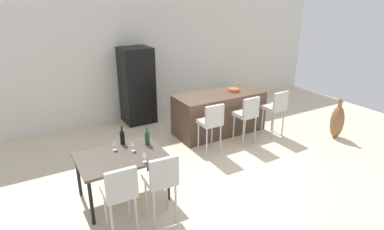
% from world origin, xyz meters
% --- Properties ---
extents(ground_plane, '(10.00, 10.00, 0.00)m').
position_xyz_m(ground_plane, '(0.00, 0.00, 0.00)').
color(ground_plane, beige).
extents(back_wall, '(10.00, 0.12, 2.90)m').
position_xyz_m(back_wall, '(0.00, 3.13, 1.45)').
color(back_wall, silver).
rests_on(back_wall, ground_plane).
extents(kitchen_island, '(2.03, 0.88, 0.92)m').
position_xyz_m(kitchen_island, '(0.49, 1.13, 0.46)').
color(kitchen_island, '#4C3828').
rests_on(kitchen_island, ground_plane).
extents(bar_chair_left, '(0.41, 0.41, 1.05)m').
position_xyz_m(bar_chair_left, '(-0.26, 0.31, 0.70)').
color(bar_chair_left, beige).
rests_on(bar_chair_left, ground_plane).
extents(bar_chair_middle, '(0.41, 0.41, 1.05)m').
position_xyz_m(bar_chair_middle, '(0.63, 0.31, 0.70)').
color(bar_chair_middle, beige).
rests_on(bar_chair_middle, ground_plane).
extents(bar_chair_right, '(0.42, 0.42, 1.05)m').
position_xyz_m(bar_chair_right, '(1.44, 0.31, 0.70)').
color(bar_chair_right, beige).
rests_on(bar_chair_right, ground_plane).
extents(dining_table, '(1.29, 0.92, 0.74)m').
position_xyz_m(dining_table, '(-2.27, -0.26, 0.67)').
color(dining_table, '#4C4238').
rests_on(dining_table, ground_plane).
extents(dining_chair_near, '(0.41, 0.41, 1.05)m').
position_xyz_m(dining_chair_near, '(-2.57, -1.09, 0.70)').
color(dining_chair_near, beige).
rests_on(dining_chair_near, ground_plane).
extents(dining_chair_far, '(0.42, 0.42, 1.05)m').
position_xyz_m(dining_chair_far, '(-1.99, -1.09, 0.70)').
color(dining_chair_far, beige).
rests_on(dining_chair_far, ground_plane).
extents(wine_bottle_middle, '(0.08, 0.08, 0.29)m').
position_xyz_m(wine_bottle_middle, '(-1.78, -0.11, 0.85)').
color(wine_bottle_middle, '#194723').
rests_on(wine_bottle_middle, dining_table).
extents(wine_bottle_corner, '(0.08, 0.08, 0.31)m').
position_xyz_m(wine_bottle_corner, '(-2.12, 0.11, 0.85)').
color(wine_bottle_corner, black).
rests_on(wine_bottle_corner, dining_table).
extents(wine_glass_left, '(0.07, 0.07, 0.17)m').
position_xyz_m(wine_glass_left, '(-2.30, -0.04, 0.86)').
color(wine_glass_left, silver).
rests_on(wine_glass_left, dining_table).
extents(wine_glass_right, '(0.07, 0.07, 0.17)m').
position_xyz_m(wine_glass_right, '(-2.06, -0.21, 0.86)').
color(wine_glass_right, silver).
rests_on(wine_glass_right, dining_table).
extents(wine_glass_far, '(0.07, 0.07, 0.17)m').
position_xyz_m(wine_glass_far, '(-2.04, -0.62, 0.86)').
color(wine_glass_far, silver).
rests_on(wine_glass_far, dining_table).
extents(refrigerator, '(0.72, 0.68, 1.84)m').
position_xyz_m(refrigerator, '(-0.87, 2.69, 0.92)').
color(refrigerator, black).
rests_on(refrigerator, ground_plane).
extents(fruit_bowl, '(0.24, 0.24, 0.07)m').
position_xyz_m(fruit_bowl, '(0.86, 1.11, 0.96)').
color(fruit_bowl, '#C6512D').
rests_on(fruit_bowl, kitchen_island).
extents(floor_vase, '(0.29, 0.29, 0.90)m').
position_xyz_m(floor_vase, '(2.57, -0.44, 0.38)').
color(floor_vase, brown).
rests_on(floor_vase, ground_plane).
extents(potted_plant, '(0.34, 0.34, 0.54)m').
position_xyz_m(potted_plant, '(1.96, 2.68, 0.31)').
color(potted_plant, '#996B4C').
rests_on(potted_plant, ground_plane).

